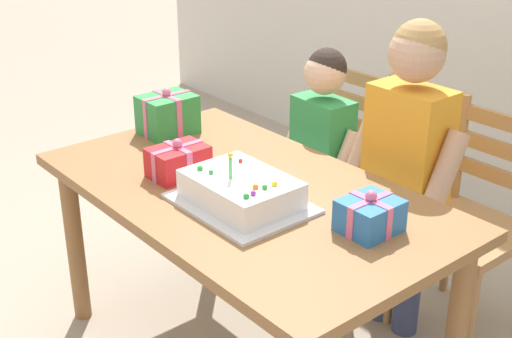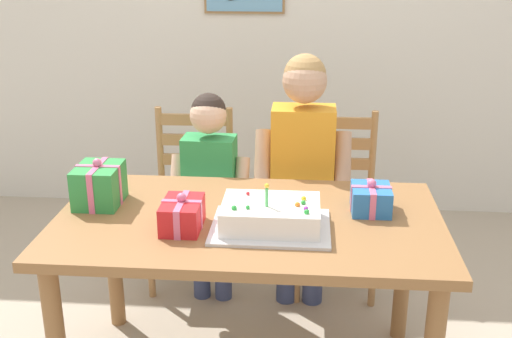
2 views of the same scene
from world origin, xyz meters
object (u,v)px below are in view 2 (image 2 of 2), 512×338
dining_table (249,240)px  child_older (303,159)px  gift_box_red_large (99,185)px  chair_left (192,197)px  birthday_cake (271,216)px  child_younger (210,179)px  chair_right (336,201)px  gift_box_corner_small (182,215)px  gift_box_beside_cake (371,199)px

dining_table → child_older: size_ratio=1.18×
gift_box_red_large → chair_left: (0.23, 0.75, -0.35)m
birthday_cake → child_younger: 0.80m
dining_table → chair_left: bearing=114.3°
chair_right → gift_box_red_large: bearing=-142.9°
birthday_cake → chair_left: size_ratio=0.48×
gift_box_corner_small → child_older: (0.44, 0.73, -0.02)m
chair_right → child_older: size_ratio=0.72×
chair_left → chair_right: size_ratio=1.00×
dining_table → gift_box_corner_small: bearing=-154.0°
gift_box_beside_cake → gift_box_red_large: bearing=-179.4°
birthday_cake → chair_right: 1.03m
dining_table → gift_box_red_large: bearing=171.7°
dining_table → gift_box_red_large: 0.65m
gift_box_corner_small → chair_left: 1.02m
gift_box_corner_small → birthday_cake: bearing=4.2°
gift_box_corner_small → gift_box_red_large: bearing=151.7°
gift_box_red_large → child_younger: child_younger is taller
chair_right → child_younger: 0.69m
birthday_cake → child_older: bearing=81.2°
gift_box_red_large → child_younger: 0.67m
birthday_cake → child_older: child_older is taller
dining_table → birthday_cake: bearing=-44.8°
birthday_cake → chair_left: bearing=116.9°
chair_left → child_older: 0.69m
birthday_cake → chair_left: birthday_cake is taller
gift_box_beside_cake → chair_right: size_ratio=0.19×
child_younger → gift_box_red_large: bearing=-124.7°
child_younger → child_older: bearing=-0.1°
birthday_cake → gift_box_corner_small: bearing=-175.8°
gift_box_beside_cake → dining_table: bearing=-167.9°
gift_box_red_large → gift_box_corner_small: bearing=-28.3°
chair_right → child_older: child_older is taller
chair_right → child_younger: child_younger is taller
birthday_cake → child_older: (0.11, 0.71, -0.01)m
dining_table → gift_box_corner_small: size_ratio=7.24×
child_older → child_younger: child_older is taller
gift_box_beside_cake → chair_left: 1.18m
gift_box_red_large → gift_box_beside_cake: 1.09m
chair_left → gift_box_beside_cake: bearing=-40.8°
gift_box_red_large → gift_box_beside_cake: (1.09, 0.01, -0.03)m
gift_box_corner_small → chair_right: size_ratio=0.23×
gift_box_red_large → child_older: bearing=33.0°
gift_box_corner_small → child_older: child_older is taller
gift_box_corner_small → child_older: size_ratio=0.16×
child_older → child_younger: (-0.45, 0.00, -0.12)m
gift_box_red_large → child_older: (0.82, 0.53, -0.05)m
gift_box_corner_small → child_older: bearing=59.3°
gift_box_beside_cake → birthday_cake: bearing=-153.3°
chair_right → child_older: (-0.18, -0.22, 0.31)m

